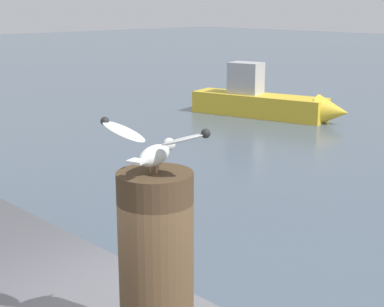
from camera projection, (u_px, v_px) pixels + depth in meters
mooring_post at (156, 266)px, 2.97m from camera, size 0.38×0.38×0.98m
seagull at (155, 147)px, 2.82m from camera, size 0.60×0.39×0.25m
boat_yellow at (269, 102)px, 18.13m from camera, size 5.04×2.15×1.73m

